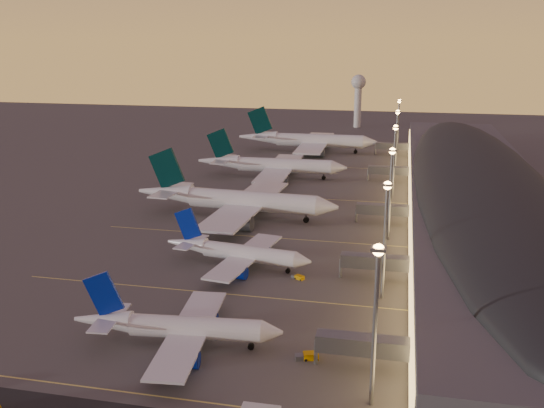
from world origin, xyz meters
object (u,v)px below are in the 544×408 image
Objects in this scene: airliner_narrow_south at (178,327)px; baggage_tug_b at (260,335)px; airliner_wide_mid at (272,165)px; airliner_wide_far at (307,140)px; airliner_wide_near at (235,200)px; airliner_narrow_north at (237,252)px; baggage_tug_a at (308,356)px; baggage_tug_c at (298,277)px; radar_tower at (358,92)px.

baggage_tug_b is at bearing 17.27° from airliner_narrow_south.
airliner_wide_mid is 0.89× the size of airliner_wide_far.
airliner_narrow_south is 0.59× the size of airliner_wide_near.
airliner_narrow_north is at bearing 84.50° from airliner_narrow_south.
airliner_wide_near is at bearing 110.13° from baggage_tug_b.
airliner_narrow_south is 8.98× the size of baggage_tug_a.
airliner_wide_near is at bearing 150.67° from baggage_tug_c.
baggage_tug_c is at bearing 60.26° from airliner_narrow_south.
baggage_tug_b is 1.07× the size of baggage_tug_c.
airliner_narrow_south is 1.19× the size of radar_tower.
baggage_tug_c is at bearing -55.21° from airliner_wide_near.
radar_tower is 9.72× the size of baggage_tug_c.
airliner_wide_near is (-11.83, 40.79, 1.87)m from airliner_narrow_north.
baggage_tug_c is at bearing -8.63° from airliner_narrow_north.
baggage_tug_c is (-7.91, 35.62, -0.12)m from baggage_tug_a.
airliner_wide_mid reaches higher than baggage_tug_c.
airliner_wide_near is 80.04m from baggage_tug_b.
airliner_narrow_north is 42.51m from airliner_wide_near.
airliner_wide_near is 53.82m from baggage_tug_c.
airliner_narrow_north is at bearing -167.89° from baggage_tug_c.
radar_tower reaches higher than airliner_wide_far.
radar_tower is 283.84m from baggage_tug_b.
radar_tower is (21.38, 207.38, 16.48)m from airliner_wide_near.
baggage_tug_c is (15.98, 35.71, -3.15)m from airliner_narrow_south.
baggage_tug_a is 36.49m from baggage_tug_c.
radar_tower is 254.13m from baggage_tug_c.
airliner_wide_far is (4.27, 116.10, 0.24)m from airliner_wide_near.
baggage_tug_b is at bearing -84.56° from airliner_wide_far.
airliner_wide_near is at bearing 92.70° from airliner_narrow_south.
baggage_tug_a is at bearing -81.89° from airliner_wide_far.
airliner_wide_mid is at bearing 87.99° from baggage_tug_a.
airliner_narrow_south is 0.57× the size of airliner_wide_far.
airliner_wide_mid is at bearing 102.64° from baggage_tug_b.
airliner_wide_mid is at bearing -98.35° from radar_tower.
airliner_wide_far reaches higher than airliner_wide_near.
airliner_wide_far is 192.99m from baggage_tug_b.
airliner_wide_far reaches higher than airliner_narrow_south.
baggage_tug_c is (2.11, 29.86, -0.05)m from baggage_tug_b.
baggage_tug_a is at bearing -50.87° from airliner_narrow_north.
airliner_wide_mid reaches higher than airliner_narrow_north.
airliner_wide_near reaches higher than baggage_tug_c.
baggage_tug_b is at bearing -79.79° from airliner_wide_mid.
airliner_wide_far is at bearing 127.59° from baggage_tug_c.
airliner_narrow_south is 1.01× the size of airliner_narrow_north.
airliner_wide_near is at bearing -90.38° from airliner_wide_mid.
airliner_narrow_south is 82.36m from airliner_wide_near.
baggage_tug_c is (27.91, -45.75, -4.97)m from airliner_wide_near.
baggage_tug_b is 29.93m from baggage_tug_c.
airliner_wide_far reaches higher than baggage_tug_a.
airliner_wide_mid is (-0.74, 56.69, -0.40)m from airliner_wide_near.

